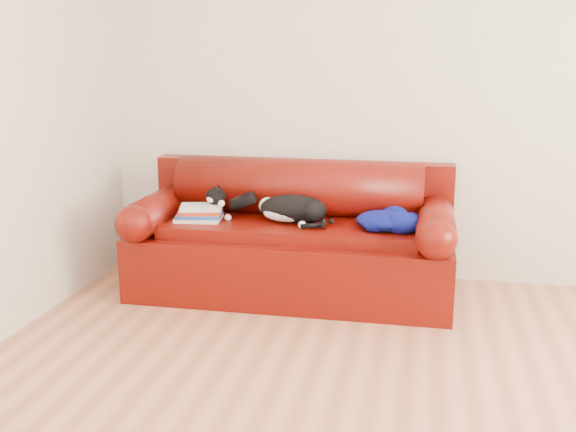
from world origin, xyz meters
name	(u,v)px	position (x,y,z in m)	size (l,w,h in m)	color
ground	(404,417)	(0.00, 0.00, 0.00)	(4.50, 4.50, 0.00)	#975C3C
room_shell	(454,31)	(0.12, 0.02, 1.67)	(4.52, 4.02, 2.61)	beige
sofa_base	(292,259)	(-0.80, 1.49, 0.24)	(2.10, 0.90, 0.50)	#3E0B02
sofa_back	(299,207)	(-0.80, 1.74, 0.54)	(2.10, 1.01, 0.88)	#3E0B02
book_stack	(200,213)	(-1.41, 1.39, 0.55)	(0.32, 0.27, 0.10)	beige
cat	(291,209)	(-0.80, 1.45, 0.59)	(0.61, 0.37, 0.23)	black
blanket	(387,220)	(-0.18, 1.41, 0.56)	(0.45, 0.43, 0.13)	#021140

